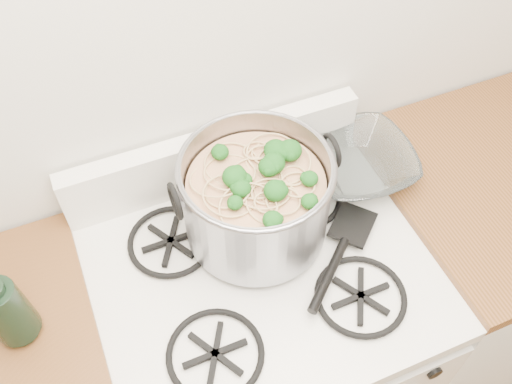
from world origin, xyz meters
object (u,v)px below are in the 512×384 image
at_px(gas_range, 262,353).
at_px(glass_bowl, 356,167).
at_px(bottle, 3,305).
at_px(stock_pot, 256,199).
at_px(spatula, 353,223).

distance_m(gas_range, glass_bowl, 0.62).
bearing_deg(bottle, stock_pot, 5.97).
bearing_deg(gas_range, stock_pot, 75.48).
xyz_separation_m(stock_pot, bottle, (-0.55, -0.05, 0.01)).
height_order(gas_range, stock_pot, stock_pot).
bearing_deg(glass_bowl, bottle, -172.46).
relative_size(gas_range, spatula, 2.98).
distance_m(spatula, bottle, 0.77).
bearing_deg(glass_bowl, gas_range, -153.15).
bearing_deg(stock_pot, bottle, -174.50).
bearing_deg(glass_bowl, stock_pot, -168.78).
relative_size(spatula, glass_bowl, 2.78).
distance_m(gas_range, spatula, 0.55).
xyz_separation_m(spatula, glass_bowl, (0.09, 0.15, 0.00)).
height_order(gas_range, bottle, bottle).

